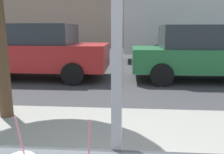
{
  "coord_description": "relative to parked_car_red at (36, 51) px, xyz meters",
  "views": [
    {
      "loc": [
        0.06,
        -0.98,
        1.53
      ],
      "look_at": [
        -0.19,
        2.23,
        0.86
      ],
      "focal_mm": 36.17,
      "sensor_mm": 36.0,
      "label": 1
    }
  ],
  "objects": [
    {
      "name": "building_facade_far",
      "position": [
        2.93,
        14.49,
        1.39
      ],
      "size": [
        28.0,
        1.2,
        4.54
      ],
      "primitive_type": "cube",
      "color": "gray",
      "rests_on": "ground"
    },
    {
      "name": "parked_car_red",
      "position": [
        0.0,
        0.0,
        0.0
      ],
      "size": [
        4.61,
        2.07,
        1.72
      ],
      "color": "red",
      "rests_on": "ground"
    },
    {
      "name": "ground_plane",
      "position": [
        2.93,
        1.94,
        -0.88
      ],
      "size": [
        60.0,
        60.0,
        0.0
      ],
      "primitive_type": "plane",
      "color": "#38383A"
    },
    {
      "name": "box_truck",
      "position": [
        5.86,
        4.31,
        0.71
      ],
      "size": [
        6.52,
        2.44,
        2.91
      ],
      "color": "beige",
      "rests_on": "ground"
    },
    {
      "name": "parked_car_green",
      "position": [
        5.17,
        -0.0,
        -0.03
      ],
      "size": [
        4.26,
        1.92,
        1.68
      ],
      "color": "#236B38",
      "rests_on": "ground"
    },
    {
      "name": "sidewalk_strip",
      "position": [
        2.93,
        -4.46,
        -0.82
      ],
      "size": [
        16.0,
        2.8,
        0.11
      ],
      "primitive_type": "cube",
      "color": "gray",
      "rests_on": "ground"
    }
  ]
}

